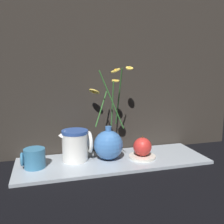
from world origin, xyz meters
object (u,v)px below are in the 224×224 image
at_px(yellow_mug, 34,158).
at_px(orange_fruit, 142,147).
at_px(ceramic_pitcher, 76,144).
at_px(vase_with_flowers, 108,143).

xyz_separation_m(yellow_mug, orange_fruit, (0.43, -0.02, 0.01)).
distance_m(yellow_mug, ceramic_pitcher, 0.17).
xyz_separation_m(ceramic_pitcher, orange_fruit, (0.27, -0.05, -0.02)).
height_order(vase_with_flowers, orange_fruit, vase_with_flowers).
xyz_separation_m(vase_with_flowers, yellow_mug, (-0.29, -0.01, -0.03)).
bearing_deg(vase_with_flowers, ceramic_pitcher, 169.87).
relative_size(vase_with_flowers, ceramic_pitcher, 2.79).
xyz_separation_m(yellow_mug, ceramic_pitcher, (0.16, 0.03, 0.03)).
bearing_deg(ceramic_pitcher, yellow_mug, -169.03).
relative_size(yellow_mug, ceramic_pitcher, 0.66).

